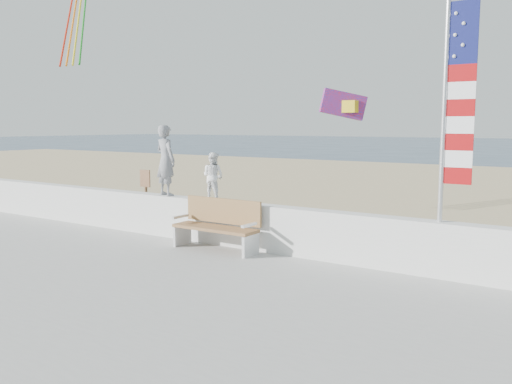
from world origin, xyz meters
TOP-DOWN VIEW (x-y plane):
  - ground at (0.00, 0.00)m, footprint 220.00×220.00m
  - sand at (0.00, 9.00)m, footprint 90.00×40.00m
  - seawall at (0.00, 2.00)m, footprint 30.00×0.35m
  - adult at (-2.32, 2.00)m, footprint 0.64×0.50m
  - child at (-1.00, 2.00)m, footprint 0.49×0.38m
  - bench at (-0.54, 1.55)m, footprint 1.80×0.57m
  - flag at (3.75, 2.00)m, footprint 0.50×0.08m
  - parafoil_kite at (0.88, 4.25)m, footprint 1.00×0.80m
  - sign at (-3.66, 2.70)m, footprint 0.32×0.07m

SIDE VIEW (x-z plane):
  - ground at x=0.00m, z-range 0.00..0.00m
  - sand at x=0.00m, z-range 0.00..0.08m
  - seawall at x=0.00m, z-range 0.18..1.08m
  - bench at x=-0.54m, z-range 0.19..1.19m
  - sign at x=-3.66m, z-range 0.21..1.67m
  - child at x=-1.00m, z-range 1.08..2.07m
  - adult at x=-2.32m, z-range 1.08..2.64m
  - flag at x=3.75m, z-range 1.24..4.74m
  - parafoil_kite at x=0.88m, z-range 2.71..3.42m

